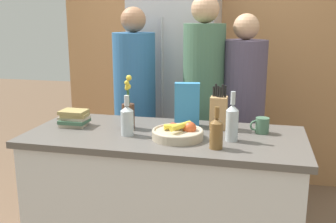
{
  "coord_description": "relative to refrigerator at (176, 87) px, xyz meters",
  "views": [
    {
      "loc": [
        0.56,
        -2.27,
        1.64
      ],
      "look_at": [
        0.0,
        0.09,
        1.05
      ],
      "focal_mm": 42.0,
      "sensor_mm": 36.0,
      "label": 1
    }
  ],
  "objects": [
    {
      "name": "person_in_blue",
      "position": [
        0.35,
        -0.62,
        0.03
      ],
      "size": [
        0.32,
        0.32,
        1.8
      ],
      "rotation": [
        0.0,
        0.0,
        -0.34
      ],
      "color": "#383842",
      "rests_on": "ground_plane"
    },
    {
      "name": "back_wall_wood",
      "position": [
        0.21,
        0.36,
        0.31
      ],
      "size": [
        2.92,
        0.12,
        2.6
      ],
      "color": "#AD7A4C",
      "rests_on": "ground_plane"
    },
    {
      "name": "cereal_box",
      "position": [
        0.31,
        -1.1,
        0.08
      ],
      "size": [
        0.17,
        0.09,
        0.29
      ],
      "color": "teal",
      "rests_on": "kitchen_island"
    },
    {
      "name": "bottle_vinegar",
      "position": [
        0.63,
        -1.36,
        0.05
      ],
      "size": [
        0.07,
        0.07,
        0.29
      ],
      "color": "#B2BCC1",
      "rests_on": "kitchen_island"
    },
    {
      "name": "flower_vase",
      "position": [
        -0.04,
        -1.25,
        0.05
      ],
      "size": [
        0.08,
        0.08,
        0.35
      ],
      "color": "#4C2D1E",
      "rests_on": "kitchen_island"
    },
    {
      "name": "coffee_mug",
      "position": [
        0.8,
        -1.16,
        -0.01
      ],
      "size": [
        0.12,
        0.08,
        0.1
      ],
      "color": "#42664C",
      "rests_on": "kitchen_island"
    },
    {
      "name": "bottle_wine",
      "position": [
        0.56,
        -1.52,
        0.03
      ],
      "size": [
        0.07,
        0.07,
        0.24
      ],
      "color": "brown",
      "rests_on": "kitchen_island"
    },
    {
      "name": "person_at_sink",
      "position": [
        -0.22,
        -0.57,
        -0.02
      ],
      "size": [
        0.34,
        0.34,
        1.72
      ],
      "rotation": [
        0.0,
        0.0,
        -0.27
      ],
      "color": "#383842",
      "rests_on": "ground_plane"
    },
    {
      "name": "book_stack",
      "position": [
        -0.41,
        -1.28,
        -0.01
      ],
      "size": [
        0.19,
        0.16,
        0.11
      ],
      "color": "#B7A88E",
      "rests_on": "kitchen_island"
    },
    {
      "name": "refrigerator",
      "position": [
        0.0,
        0.0,
        0.0
      ],
      "size": [
        0.77,
        0.63,
        1.98
      ],
      "color": "#B7B7BC",
      "rests_on": "ground_plane"
    },
    {
      "name": "bottle_oil",
      "position": [
        0.0,
        -1.4,
        0.04
      ],
      "size": [
        0.08,
        0.08,
        0.25
      ],
      "color": "#B2BCC1",
      "rests_on": "kitchen_island"
    },
    {
      "name": "person_in_red_tee",
      "position": [
        0.65,
        -0.56,
        -0.06
      ],
      "size": [
        0.34,
        0.34,
        1.66
      ],
      "rotation": [
        0.0,
        0.0,
        0.09
      ],
      "color": "#383842",
      "rests_on": "ground_plane"
    },
    {
      "name": "fruit_bowl",
      "position": [
        0.32,
        -1.39,
        -0.03
      ],
      "size": [
        0.31,
        0.31,
        0.1
      ],
      "color": "tan",
      "rests_on": "kitchen_island"
    },
    {
      "name": "kitchen_island",
      "position": [
        0.21,
        -1.31,
        -0.52
      ],
      "size": [
        1.72,
        0.75,
        0.93
      ],
      "color": "silver",
      "rests_on": "ground_plane"
    },
    {
      "name": "knife_block",
      "position": [
        0.53,
        -1.12,
        0.05
      ],
      "size": [
        0.11,
        0.09,
        0.29
      ],
      "color": "tan",
      "rests_on": "kitchen_island"
    }
  ]
}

